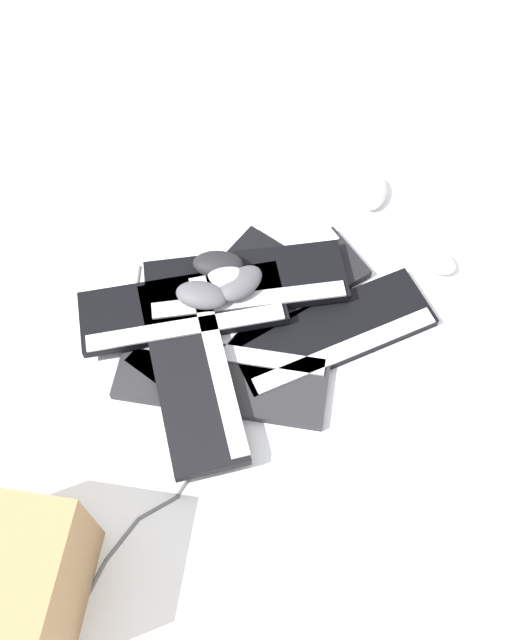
{
  "coord_description": "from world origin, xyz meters",
  "views": [
    {
      "loc": [
        -0.27,
        0.76,
        1.37
      ],
      "look_at": [
        0.01,
        0.07,
        0.03
      ],
      "focal_mm": 40.0,
      "sensor_mm": 36.0,
      "label": 1
    }
  ],
  "objects_px": {
    "keyboard_5": "(193,370)",
    "mouse_1": "(218,264)",
    "keyboard_2": "(333,333)",
    "mouse_2": "(201,295)",
    "keyboard_4": "(183,309)",
    "keyboard_1": "(222,379)",
    "mouse_0": "(373,192)",
    "mouse_4": "(240,283)",
    "mouse_3": "(433,259)",
    "keyboard_0": "(219,310)",
    "keyboard_3": "(272,295)",
    "mouse_5": "(232,280)",
    "keyboard_6": "(246,282)",
    "cardboard_box": "(11,575)"
  },
  "relations": [
    {
      "from": "keyboard_6",
      "to": "mouse_0",
      "type": "height_order",
      "value": "keyboard_6"
    },
    {
      "from": "keyboard_5",
      "to": "mouse_3",
      "type": "relative_size",
      "value": 4.04
    },
    {
      "from": "keyboard_0",
      "to": "keyboard_1",
      "type": "bearing_deg",
      "value": 115.63
    },
    {
      "from": "keyboard_1",
      "to": "mouse_5",
      "type": "distance_m",
      "value": 0.21
    },
    {
      "from": "keyboard_0",
      "to": "keyboard_1",
      "type": "relative_size",
      "value": 1.0
    },
    {
      "from": "keyboard_4",
      "to": "cardboard_box",
      "type": "height_order",
      "value": "cardboard_box"
    },
    {
      "from": "keyboard_3",
      "to": "mouse_0",
      "type": "relative_size",
      "value": 4.05
    },
    {
      "from": "keyboard_3",
      "to": "keyboard_6",
      "type": "height_order",
      "value": "keyboard_6"
    },
    {
      "from": "keyboard_1",
      "to": "mouse_0",
      "type": "distance_m",
      "value": 0.61
    },
    {
      "from": "mouse_0",
      "to": "mouse_5",
      "type": "xyz_separation_m",
      "value": [
        0.2,
        0.39,
        0.06
      ]
    },
    {
      "from": "keyboard_6",
      "to": "mouse_2",
      "type": "height_order",
      "value": "mouse_2"
    },
    {
      "from": "mouse_1",
      "to": "mouse_2",
      "type": "bearing_deg",
      "value": 70.92
    },
    {
      "from": "mouse_1",
      "to": "mouse_5",
      "type": "relative_size",
      "value": 1.0
    },
    {
      "from": "keyboard_5",
      "to": "mouse_4",
      "type": "height_order",
      "value": "mouse_4"
    },
    {
      "from": "keyboard_5",
      "to": "keyboard_1",
      "type": "bearing_deg",
      "value": -163.64
    },
    {
      "from": "keyboard_2",
      "to": "mouse_5",
      "type": "bearing_deg",
      "value": -1.25
    },
    {
      "from": "keyboard_6",
      "to": "mouse_5",
      "type": "xyz_separation_m",
      "value": [
        0.02,
        0.03,
        0.04
      ]
    },
    {
      "from": "mouse_0",
      "to": "mouse_3",
      "type": "xyz_separation_m",
      "value": [
        -0.19,
        0.13,
        0.0
      ]
    },
    {
      "from": "mouse_5",
      "to": "keyboard_1",
      "type": "bearing_deg",
      "value": -70.25
    },
    {
      "from": "keyboard_3",
      "to": "cardboard_box",
      "type": "height_order",
      "value": "cardboard_box"
    },
    {
      "from": "mouse_3",
      "to": "mouse_4",
      "type": "bearing_deg",
      "value": -127.87
    },
    {
      "from": "keyboard_1",
      "to": "mouse_2",
      "type": "relative_size",
      "value": 4.2
    },
    {
      "from": "keyboard_2",
      "to": "mouse_2",
      "type": "bearing_deg",
      "value": 10.91
    },
    {
      "from": "keyboard_2",
      "to": "mouse_3",
      "type": "relative_size",
      "value": 3.82
    },
    {
      "from": "keyboard_4",
      "to": "mouse_4",
      "type": "height_order",
      "value": "mouse_4"
    },
    {
      "from": "keyboard_2",
      "to": "mouse_2",
      "type": "distance_m",
      "value": 0.3
    },
    {
      "from": "mouse_3",
      "to": "keyboard_0",
      "type": "bearing_deg",
      "value": -126.01
    },
    {
      "from": "mouse_0",
      "to": "mouse_1",
      "type": "distance_m",
      "value": 0.45
    },
    {
      "from": "keyboard_6",
      "to": "keyboard_2",
      "type": "bearing_deg",
      "value": 171.85
    },
    {
      "from": "keyboard_6",
      "to": "cardboard_box",
      "type": "xyz_separation_m",
      "value": [
        0.13,
        0.73,
        0.08
      ]
    },
    {
      "from": "keyboard_4",
      "to": "mouse_1",
      "type": "xyz_separation_m",
      "value": [
        -0.03,
        -0.11,
        0.04
      ]
    },
    {
      "from": "keyboard_4",
      "to": "mouse_0",
      "type": "xyz_separation_m",
      "value": [
        -0.28,
        -0.48,
        -0.02
      ]
    },
    {
      "from": "mouse_4",
      "to": "keyboard_1",
      "type": "bearing_deg",
      "value": -143.08
    },
    {
      "from": "keyboard_2",
      "to": "mouse_0",
      "type": "relative_size",
      "value": 3.82
    },
    {
      "from": "keyboard_0",
      "to": "mouse_5",
      "type": "height_order",
      "value": "mouse_5"
    },
    {
      "from": "mouse_4",
      "to": "mouse_0",
      "type": "bearing_deg",
      "value": 1.21
    },
    {
      "from": "keyboard_3",
      "to": "mouse_1",
      "type": "height_order",
      "value": "mouse_1"
    },
    {
      "from": "keyboard_6",
      "to": "mouse_5",
      "type": "height_order",
      "value": "mouse_5"
    },
    {
      "from": "keyboard_3",
      "to": "mouse_2",
      "type": "relative_size",
      "value": 4.05
    },
    {
      "from": "keyboard_2",
      "to": "cardboard_box",
      "type": "xyz_separation_m",
      "value": [
        0.34,
        0.7,
        0.11
      ]
    },
    {
      "from": "keyboard_0",
      "to": "mouse_3",
      "type": "bearing_deg",
      "value": -142.91
    },
    {
      "from": "keyboard_5",
      "to": "mouse_1",
      "type": "relative_size",
      "value": 4.04
    },
    {
      "from": "keyboard_3",
      "to": "mouse_2",
      "type": "bearing_deg",
      "value": 37.05
    },
    {
      "from": "cardboard_box",
      "to": "mouse_0",
      "type": "bearing_deg",
      "value": -105.77
    },
    {
      "from": "keyboard_0",
      "to": "mouse_4",
      "type": "xyz_separation_m",
      "value": [
        -0.03,
        -0.04,
        0.07
      ]
    },
    {
      "from": "mouse_1",
      "to": "keyboard_5",
      "type": "bearing_deg",
      "value": 82.51
    },
    {
      "from": "keyboard_1",
      "to": "keyboard_4",
      "type": "distance_m",
      "value": 0.18
    },
    {
      "from": "keyboard_2",
      "to": "keyboard_4",
      "type": "height_order",
      "value": "keyboard_4"
    },
    {
      "from": "mouse_3",
      "to": "mouse_1",
      "type": "bearing_deg",
      "value": -134.8
    },
    {
      "from": "mouse_1",
      "to": "keyboard_3",
      "type": "bearing_deg",
      "value": 166.11
    }
  ]
}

